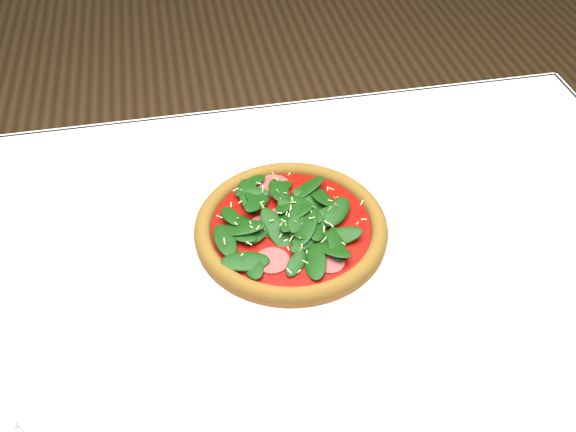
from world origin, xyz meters
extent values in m
cube|color=white|center=(0.00, 0.00, 0.73)|extent=(1.20, 0.80, 0.04)
cylinder|color=#4D361F|center=(0.54, 0.34, 0.35)|extent=(0.06, 0.06, 0.71)
cube|color=white|center=(0.00, 0.40, 0.64)|extent=(1.20, 0.01, 0.22)
cylinder|color=white|center=(0.02, 0.07, 0.76)|extent=(0.31, 0.31, 0.01)
torus|color=white|center=(0.02, 0.07, 0.76)|extent=(0.31, 0.31, 0.01)
cylinder|color=#9E5926|center=(0.02, 0.07, 0.77)|extent=(0.29, 0.29, 0.01)
torus|color=#AF7A28|center=(0.02, 0.07, 0.77)|extent=(0.30, 0.30, 0.02)
cylinder|color=#970D05|center=(0.02, 0.07, 0.77)|extent=(0.25, 0.25, 0.00)
cylinder|color=#A64542|center=(0.02, 0.07, 0.78)|extent=(0.22, 0.22, 0.00)
ellipsoid|color=#0E3A0A|center=(0.02, 0.07, 0.78)|extent=(0.24, 0.24, 0.02)
cylinder|color=beige|center=(0.02, 0.07, 0.79)|extent=(0.22, 0.22, 0.00)
cube|color=white|center=(-0.34, -0.12, 0.76)|extent=(0.16, 0.13, 0.01)
cube|color=silver|center=(-0.34, -0.12, 0.76)|extent=(0.08, 0.11, 0.00)
cylinder|color=white|center=(0.39, 0.12, 0.75)|extent=(0.13, 0.13, 0.01)
torus|color=white|center=(0.39, 0.12, 0.76)|extent=(0.13, 0.13, 0.01)
camera|label=1|loc=(-0.11, -0.55, 1.40)|focal=40.00mm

